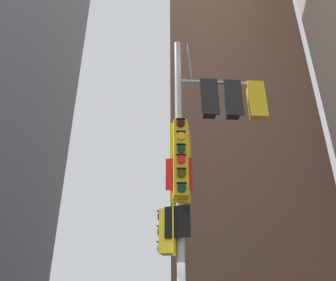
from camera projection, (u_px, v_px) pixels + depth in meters
The scene contains 2 objects.
building_mid_block at pixel (236, 102), 40.13m from camera, with size 13.31×13.31×47.62m, color brown.
signal_pole_assembly at pixel (198, 150), 8.78m from camera, with size 2.90×2.85×8.73m.
Camera 1 is at (1.01, -7.76, 1.45)m, focal length 36.87 mm.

